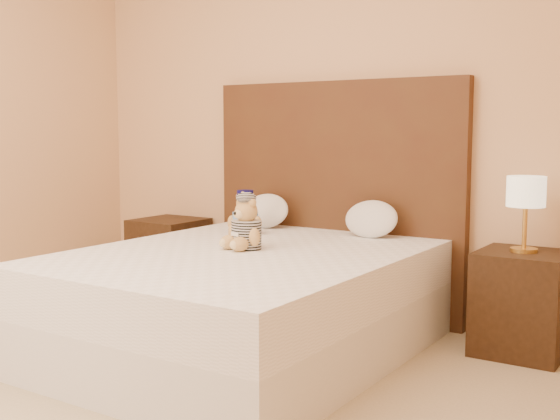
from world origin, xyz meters
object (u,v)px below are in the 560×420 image
at_px(teddy_prisoner, 246,223).
at_px(pillow_right, 371,217).
at_px(teddy_police, 245,212).
at_px(nightstand_right, 522,303).
at_px(bed, 243,302).
at_px(lamp, 526,196).
at_px(nightstand_left, 169,257).
at_px(pillow_left, 266,209).

distance_m(teddy_prisoner, pillow_right, 0.84).
bearing_deg(teddy_police, pillow_right, 5.15).
height_order(nightstand_right, teddy_prisoner, teddy_prisoner).
bearing_deg(bed, lamp, 32.62).
distance_m(bed, teddy_prisoner, 0.42).
distance_m(nightstand_left, nightstand_right, 2.50).
xyz_separation_m(bed, teddy_prisoner, (-0.03, 0.07, 0.42)).
height_order(nightstand_left, pillow_right, pillow_right).
xyz_separation_m(teddy_prisoner, pillow_left, (-0.39, 0.76, -0.02)).
height_order(lamp, pillow_right, lamp).
height_order(nightstand_left, lamp, lamp).
distance_m(nightstand_right, pillow_left, 1.72).
height_order(bed, nightstand_right, same).
distance_m(nightstand_left, pillow_right, 1.64).
bearing_deg(nightstand_left, teddy_prisoner, -30.78).
xyz_separation_m(nightstand_right, lamp, (-0.00, 0.00, 0.57)).
relative_size(nightstand_right, lamp, 1.38).
height_order(nightstand_right, pillow_left, pillow_left).
relative_size(nightstand_left, nightstand_right, 1.00).
height_order(nightstand_right, teddy_police, teddy_police).
bearing_deg(pillow_left, nightstand_right, -1.03).
xyz_separation_m(lamp, pillow_left, (-1.67, 0.03, -0.18)).
height_order(teddy_police, pillow_right, teddy_police).
height_order(lamp, teddy_police, lamp).
bearing_deg(teddy_police, teddy_prisoner, -71.77).
relative_size(teddy_police, pillow_right, 0.79).
bearing_deg(pillow_right, bed, -112.59).
distance_m(pillow_left, pillow_right, 0.77).
bearing_deg(lamp, pillow_left, 178.97).
xyz_separation_m(bed, lamp, (1.25, 0.80, 0.57)).
relative_size(bed, teddy_police, 7.47).
bearing_deg(bed, pillow_left, 116.96).
height_order(nightstand_left, teddy_prisoner, teddy_prisoner).
height_order(nightstand_left, pillow_left, pillow_left).
bearing_deg(nightstand_right, lamp, 180.00).
bearing_deg(pillow_right, nightstand_left, -178.92).
distance_m(teddy_police, teddy_prisoner, 0.56).
xyz_separation_m(lamp, teddy_police, (-1.61, -0.28, -0.16)).
distance_m(bed, pillow_right, 0.98).
xyz_separation_m(nightstand_left, lamp, (2.50, 0.00, 0.57)).
bearing_deg(teddy_police, bed, -73.48).
height_order(nightstand_left, teddy_police, teddy_police).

